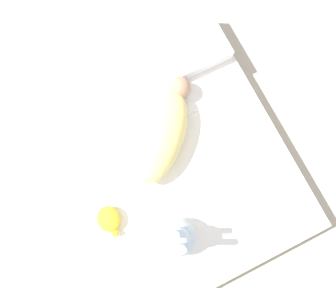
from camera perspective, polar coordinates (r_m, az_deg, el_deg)
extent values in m
plane|color=#B2A893|center=(1.84, 0.87, -2.29)|extent=(12.00, 12.00, 0.00)
cube|color=white|center=(1.76, 0.91, -1.83)|extent=(1.34, 1.06, 0.17)
cube|color=white|center=(1.73, 0.71, 7.12)|extent=(0.19, 0.20, 0.02)
ellipsoid|color=#EFDB7F|center=(1.60, -1.00, 1.25)|extent=(0.49, 0.48, 0.17)
sphere|color=tan|center=(1.69, 1.97, 9.75)|extent=(0.12, 0.12, 0.12)
cube|color=white|center=(1.84, 3.26, 17.29)|extent=(0.36, 0.37, 0.08)
sphere|color=silver|center=(1.56, 1.55, -15.95)|extent=(0.18, 0.18, 0.18)
sphere|color=silver|center=(1.44, 1.68, -16.29)|extent=(0.11, 0.11, 0.11)
cylinder|color=silver|center=(1.34, 1.23, -15.47)|extent=(0.03, 0.03, 0.12)
cylinder|color=silver|center=(1.35, 2.38, -17.69)|extent=(0.03, 0.03, 0.12)
ellipsoid|color=yellow|center=(1.63, -10.28, -12.73)|extent=(0.12, 0.11, 0.08)
sphere|color=yellow|center=(1.64, -9.17, -15.08)|extent=(0.04, 0.04, 0.04)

